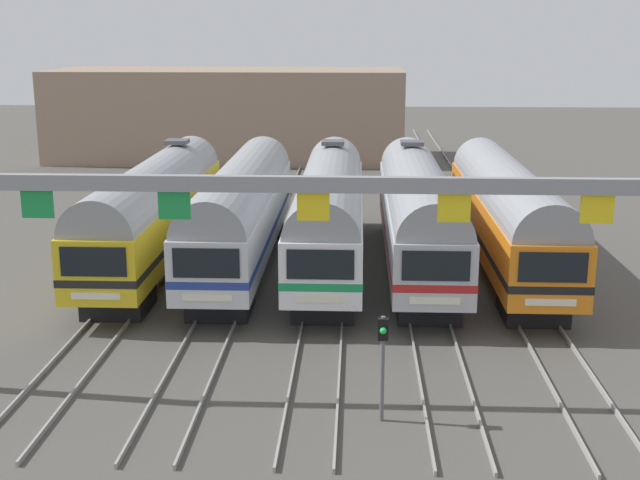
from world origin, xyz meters
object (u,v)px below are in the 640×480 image
object	(u,v)px
commuter_train_orange	(507,211)
yard_signal_mast	(383,349)
commuter_train_silver	(242,208)
commuter_train_stainless	(418,210)
commuter_train_white	(329,209)
catenary_gantry	(313,221)
commuter_train_yellow	(155,207)

from	to	relation	value
commuter_train_orange	yard_signal_mast	size ratio (longest dim) A/B	6.02
commuter_train_silver	commuter_train_stainless	distance (m)	7.73
commuter_train_white	yard_signal_mast	bearing A→B (deg)	-82.69
commuter_train_stainless	yard_signal_mast	distance (m)	15.20
catenary_gantry	commuter_train_white	bearing A→B (deg)	90.00
yard_signal_mast	commuter_train_stainless	bearing A→B (deg)	82.69
commuter_train_yellow	catenary_gantry	world-z (taller)	catenary_gantry
catenary_gantry	yard_signal_mast	bearing A→B (deg)	-38.96
commuter_train_orange	yard_signal_mast	bearing A→B (deg)	-111.06
commuter_train_white	catenary_gantry	world-z (taller)	catenary_gantry
commuter_train_silver	commuter_train_orange	bearing A→B (deg)	0.00
commuter_train_silver	commuter_train_white	bearing A→B (deg)	0.06
commuter_train_silver	catenary_gantry	world-z (taller)	catenary_gantry
commuter_train_white	commuter_train_stainless	size ratio (longest dim) A/B	1.00
commuter_train_yellow	commuter_train_stainless	distance (m)	11.60
commuter_train_silver	catenary_gantry	xyz separation A→B (m)	(3.87, -13.49, 2.53)
commuter_train_white	commuter_train_stainless	xyz separation A→B (m)	(3.87, 0.00, 0.00)
commuter_train_orange	commuter_train_white	bearing A→B (deg)	179.97
commuter_train_yellow	commuter_train_orange	world-z (taller)	commuter_train_yellow
commuter_train_stainless	yard_signal_mast	xyz separation A→B (m)	(-1.93, -15.06, -0.60)
commuter_train_white	commuter_train_stainless	bearing A→B (deg)	0.00
commuter_train_orange	yard_signal_mast	xyz separation A→B (m)	(-5.80, -15.06, -0.59)
commuter_train_silver	commuter_train_orange	size ratio (longest dim) A/B	1.00
catenary_gantry	commuter_train_silver	bearing A→B (deg)	105.99
commuter_train_yellow	commuter_train_stainless	bearing A→B (deg)	0.00
commuter_train_white	catenary_gantry	bearing A→B (deg)	-90.00
commuter_train_silver	catenary_gantry	size ratio (longest dim) A/B	0.87
commuter_train_silver	commuter_train_stainless	bearing A→B (deg)	0.03
commuter_train_white	commuter_train_orange	xyz separation A→B (m)	(7.73, -0.00, -0.00)
commuter_train_silver	commuter_train_white	size ratio (longest dim) A/B	1.00
commuter_train_silver	yard_signal_mast	xyz separation A→B (m)	(5.80, -15.06, -0.59)
commuter_train_yellow	commuter_train_orange	size ratio (longest dim) A/B	1.00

